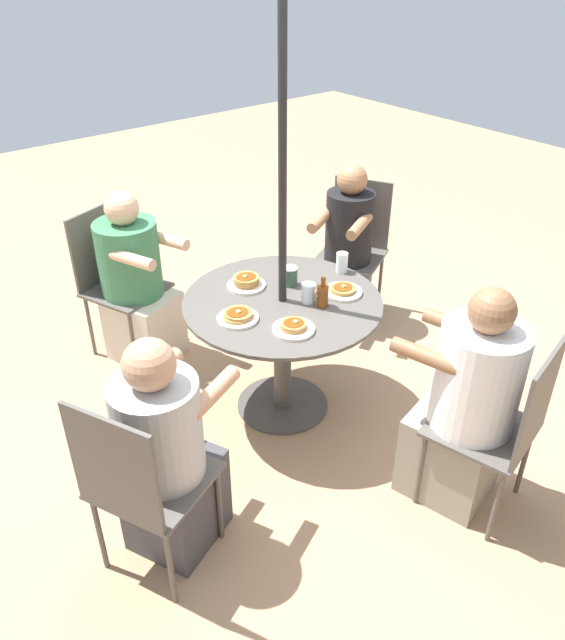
# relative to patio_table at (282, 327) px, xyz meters

# --- Properties ---
(ground_plane) EXTENTS (12.00, 12.00, 0.00)m
(ground_plane) POSITION_rel_patio_table_xyz_m (0.00, 0.00, -0.55)
(ground_plane) COLOR tan
(patio_table) EXTENTS (1.06, 1.06, 0.72)m
(patio_table) POSITION_rel_patio_table_xyz_m (0.00, 0.00, 0.00)
(patio_table) COLOR #4C4742
(patio_table) RESTS_ON ground
(umbrella_pole) EXTENTS (0.04, 0.04, 2.22)m
(umbrella_pole) POSITION_rel_patio_table_xyz_m (0.00, 0.00, 0.56)
(umbrella_pole) COLOR black
(umbrella_pole) RESTS_ON ground
(patio_chair_north) EXTENTS (0.57, 0.57, 0.94)m
(patio_chair_north) POSITION_rel_patio_table_xyz_m (1.14, 0.50, -0.02)
(patio_chair_north) COLOR #514C47
(patio_chair_north) RESTS_ON ground
(diner_north) EXTENTS (0.58, 0.52, 1.10)m
(diner_north) POSITION_rel_patio_table_xyz_m (0.97, 0.43, -0.05)
(diner_north) COLOR #3D3D42
(diner_north) RESTS_ON ground
(patio_chair_east) EXTENTS (0.52, 0.52, 0.94)m
(patio_chair_east) POSITION_rel_patio_table_xyz_m (-0.29, 1.21, -0.02)
(patio_chair_east) COLOR #514C47
(patio_chair_east) RESTS_ON ground
(diner_east) EXTENTS (0.48, 0.58, 1.15)m
(diner_east) POSITION_rel_patio_table_xyz_m (-0.24, 1.03, -0.03)
(diner_east) COLOR gray
(diner_east) RESTS_ON ground
(patio_chair_south) EXTENTS (0.58, 0.58, 0.94)m
(patio_chair_south) POSITION_rel_patio_table_xyz_m (-1.11, -0.56, -0.02)
(patio_chair_south) COLOR #514C47
(patio_chair_south) RESTS_ON ground
(diner_south) EXTENTS (0.57, 0.50, 1.13)m
(diner_south) POSITION_rel_patio_table_xyz_m (-0.95, -0.48, -0.03)
(diner_south) COLOR slate
(diner_south) RESTS_ON ground
(patio_chair_west) EXTENTS (0.55, 0.55, 0.94)m
(patio_chair_west) POSITION_rel_patio_table_xyz_m (0.43, -1.16, -0.02)
(patio_chair_west) COLOR #514C47
(patio_chair_west) RESTS_ON ground
(diner_west) EXTENTS (0.51, 0.57, 1.11)m
(diner_west) POSITION_rel_patio_table_xyz_m (0.37, -0.99, -0.05)
(diner_west) COLOR beige
(diner_west) RESTS_ON ground
(pancake_plate_a) EXTENTS (0.21, 0.21, 0.05)m
(pancake_plate_a) POSITION_rel_patio_table_xyz_m (-0.30, 0.15, 0.18)
(pancake_plate_a) COLOR silver
(pancake_plate_a) RESTS_ON patio_table
(pancake_plate_b) EXTENTS (0.21, 0.21, 0.05)m
(pancake_plate_b) POSITION_rel_patio_table_xyz_m (0.30, 0.01, 0.19)
(pancake_plate_b) COLOR silver
(pancake_plate_b) RESTS_ON patio_table
(pancake_plate_c) EXTENTS (0.21, 0.21, 0.07)m
(pancake_plate_c) POSITION_rel_patio_table_xyz_m (0.06, -0.24, 0.19)
(pancake_plate_c) COLOR silver
(pancake_plate_c) RESTS_ON patio_table
(pancake_plate_d) EXTENTS (0.21, 0.21, 0.06)m
(pancake_plate_d) POSITION_rel_patio_table_xyz_m (0.14, 0.26, 0.18)
(pancake_plate_d) COLOR silver
(pancake_plate_d) RESTS_ON patio_table
(syrup_bottle) EXTENTS (0.08, 0.06, 0.17)m
(syrup_bottle) POSITION_rel_patio_table_xyz_m (-0.12, 0.18, 0.23)
(syrup_bottle) COLOR brown
(syrup_bottle) RESTS_ON patio_table
(coffee_cup) EXTENTS (0.08, 0.08, 0.11)m
(coffee_cup) POSITION_rel_patio_table_xyz_m (-0.14, -0.10, 0.22)
(coffee_cup) COLOR #33513D
(coffee_cup) RESTS_ON patio_table
(drinking_glass_a) EXTENTS (0.07, 0.07, 0.12)m
(drinking_glass_a) POSITION_rel_patio_table_xyz_m (-0.47, -0.04, 0.23)
(drinking_glass_a) COLOR silver
(drinking_glass_a) RESTS_ON patio_table
(drinking_glass_b) EXTENTS (0.07, 0.07, 0.10)m
(drinking_glass_b) POSITION_rel_patio_table_xyz_m (-0.09, 0.10, 0.22)
(drinking_glass_b) COLOR silver
(drinking_glass_b) RESTS_ON patio_table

